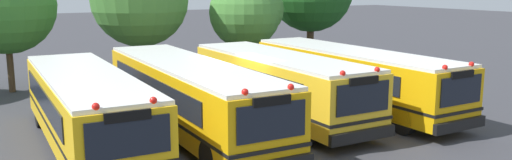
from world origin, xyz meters
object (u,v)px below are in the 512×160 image
at_px(school_bus_0, 86,106).
at_px(school_bus_2, 278,83).
at_px(tree_3, 249,12).
at_px(school_bus_1, 189,94).
at_px(tree_1, 2,5).
at_px(school_bus_3, 351,76).

relative_size(school_bus_0, school_bus_2, 1.06).
relative_size(school_bus_2, tree_3, 1.77).
relative_size(school_bus_1, tree_1, 1.80).
height_order(school_bus_1, school_bus_3, school_bus_1).
xyz_separation_m(school_bus_1, tree_3, (7.41, 9.08, 2.22)).
bearing_deg(tree_1, school_bus_0, -82.64).
bearing_deg(tree_3, school_bus_1, -129.22).
height_order(school_bus_0, school_bus_3, school_bus_3).
height_order(school_bus_2, tree_3, tree_3).
bearing_deg(school_bus_3, school_bus_1, -0.62).
xyz_separation_m(school_bus_3, tree_1, (-12.09, 10.70, 2.77)).
relative_size(school_bus_3, tree_3, 1.99).
relative_size(school_bus_3, tree_1, 1.71).
bearing_deg(school_bus_0, tree_3, -138.67).
xyz_separation_m(school_bus_1, school_bus_2, (3.76, 0.14, -0.01)).
bearing_deg(school_bus_0, school_bus_2, -177.46).
bearing_deg(school_bus_1, tree_3, -128.18).
height_order(school_bus_3, tree_1, tree_1).
bearing_deg(school_bus_0, school_bus_3, -178.36).
distance_m(school_bus_2, school_bus_3, 3.49).
distance_m(school_bus_0, tree_1, 11.18).
bearing_deg(school_bus_2, school_bus_0, 1.07).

